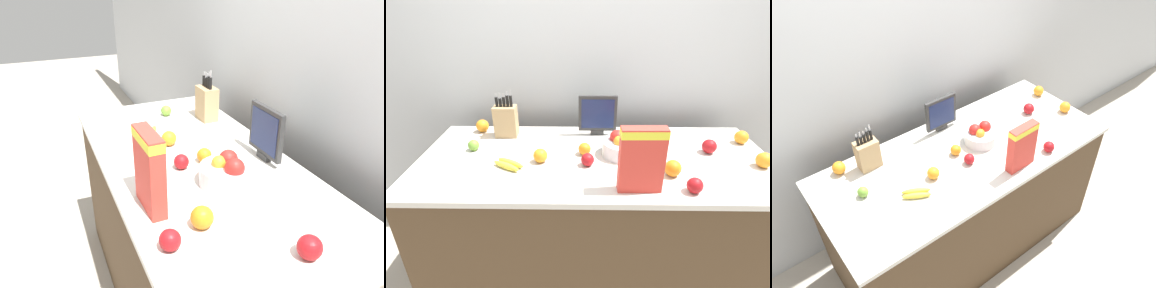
{
  "view_description": "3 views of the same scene",
  "coord_description": "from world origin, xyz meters",
  "views": [
    {
      "loc": [
        1.35,
        -0.64,
        1.77
      ],
      "look_at": [
        -0.01,
        -0.05,
        1.06
      ],
      "focal_mm": 35.0,
      "sensor_mm": 36.0,
      "label": 1
    },
    {
      "loc": [
        -0.07,
        -1.47,
        1.75
      ],
      "look_at": [
        -0.1,
        -0.01,
        1.02
      ],
      "focal_mm": 28.0,
      "sensor_mm": 36.0,
      "label": 2
    },
    {
      "loc": [
        -1.16,
        -1.45,
        2.58
      ],
      "look_at": [
        -0.0,
        0.01,
        1.0
      ],
      "focal_mm": 35.0,
      "sensor_mm": 36.0,
      "label": 3
    }
  ],
  "objects": [
    {
      "name": "wall_back",
      "position": [
        0.0,
        0.64,
        1.3
      ],
      "size": [
        9.0,
        0.06,
        2.6
      ],
      "color": "silver",
      "rests_on": "ground_plane"
    },
    {
      "name": "fruit_bowl",
      "position": [
        0.15,
        0.03,
        0.99
      ],
      "size": [
        0.23,
        0.23,
        0.14
      ],
      "color": "silver",
      "rests_on": "counter"
    },
    {
      "name": "ground_plane",
      "position": [
        0.0,
        0.0,
        0.0
      ],
      "size": [
        14.0,
        14.0,
        0.0
      ],
      "primitive_type": "plane",
      "color": "#B2A899"
    },
    {
      "name": "apple_rear",
      "position": [
        -0.7,
        0.07,
        0.97
      ],
      "size": [
        0.06,
        0.06,
        0.06
      ],
      "primitive_type": "sphere",
      "color": "#6B9E33",
      "rests_on": "counter"
    },
    {
      "name": "apple_by_knife_block",
      "position": [
        -0.04,
        -0.09,
        0.97
      ],
      "size": [
        0.07,
        0.07,
        0.07
      ],
      "primitive_type": "sphere",
      "color": "#A31419",
      "rests_on": "counter"
    },
    {
      "name": "counter",
      "position": [
        0.0,
        0.0,
        0.47
      ],
      "size": [
        1.96,
        0.85,
        0.93
      ],
      "color": "#4C3823",
      "rests_on": "ground_plane"
    },
    {
      "name": "orange_front_right",
      "position": [
        0.88,
        -0.1,
        0.97
      ],
      "size": [
        0.08,
        0.08,
        0.08
      ],
      "primitive_type": "sphere",
      "color": "orange",
      "rests_on": "counter"
    },
    {
      "name": "apple_rightmost",
      "position": [
        0.65,
        0.06,
        0.97
      ],
      "size": [
        0.08,
        0.08,
        0.08
      ],
      "primitive_type": "sphere",
      "color": "#A31419",
      "rests_on": "counter"
    },
    {
      "name": "orange_mid_left",
      "position": [
        -0.3,
        -0.06,
        0.97
      ],
      "size": [
        0.08,
        0.08,
        0.08
      ],
      "primitive_type": "sphere",
      "color": "orange",
      "rests_on": "counter"
    },
    {
      "name": "orange_back_center",
      "position": [
        -0.73,
        0.34,
        0.97
      ],
      "size": [
        0.08,
        0.08,
        0.08
      ],
      "primitive_type": "sphere",
      "color": "orange",
      "rests_on": "counter"
    },
    {
      "name": "banana_bunch",
      "position": [
        -0.46,
        -0.12,
        0.95
      ],
      "size": [
        0.18,
        0.15,
        0.03
      ],
      "rotation": [
        0.0,
        0.0,
        5.83
      ],
      "color": "yellow",
      "rests_on": "counter"
    },
    {
      "name": "cereal_box",
      "position": [
        0.19,
        -0.31,
        1.1
      ],
      "size": [
        0.2,
        0.07,
        0.31
      ],
      "rotation": [
        0.0,
        0.0,
        0.02
      ],
      "color": "red",
      "rests_on": "counter"
    },
    {
      "name": "orange_front_center",
      "position": [
        -0.06,
        0.03,
        0.97
      ],
      "size": [
        0.07,
        0.07,
        0.07
      ],
      "primitive_type": "sphere",
      "color": "orange",
      "rests_on": "counter"
    },
    {
      "name": "small_monitor",
      "position": [
        0.02,
        0.3,
        1.07
      ],
      "size": [
        0.24,
        0.03,
        0.26
      ],
      "color": "#2D2D2D",
      "rests_on": "counter"
    },
    {
      "name": "knife_block",
      "position": [
        -0.56,
        0.28,
        1.04
      ],
      "size": [
        0.14,
        0.09,
        0.31
      ],
      "color": "tan",
      "rests_on": "counter"
    },
    {
      "name": "orange_front_left",
      "position": [
        0.38,
        -0.19,
        0.97
      ],
      "size": [
        0.08,
        0.08,
        0.08
      ],
      "primitive_type": "sphere",
      "color": "orange",
      "rests_on": "counter"
    },
    {
      "name": "orange_near_bowl",
      "position": [
        0.89,
        0.19,
        0.97
      ],
      "size": [
        0.08,
        0.08,
        0.08
      ],
      "primitive_type": "sphere",
      "color": "orange",
      "rests_on": "counter"
    },
    {
      "name": "apple_near_bananas",
      "position": [
        0.44,
        -0.33,
        0.97
      ],
      "size": [
        0.07,
        0.07,
        0.07
      ],
      "primitive_type": "sphere",
      "color": "#A31419",
      "rests_on": "counter"
    }
  ]
}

